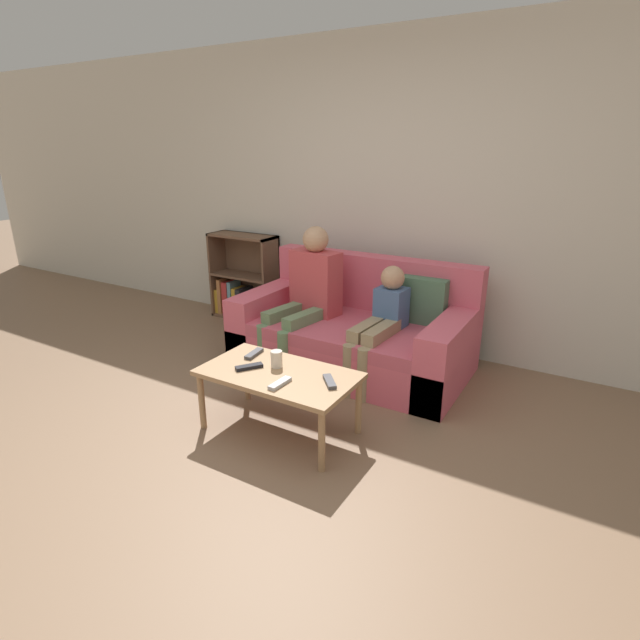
% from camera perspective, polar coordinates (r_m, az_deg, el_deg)
% --- Properties ---
extents(ground_plane, '(22.00, 22.00, 0.00)m').
position_cam_1_polar(ground_plane, '(2.94, -11.72, -16.85)').
color(ground_plane, '#84664C').
extents(wall_back, '(12.00, 0.06, 2.60)m').
position_cam_1_polar(wall_back, '(4.40, 8.41, 13.74)').
color(wall_back, beige).
rests_on(wall_back, ground_plane).
extents(couch, '(1.82, 0.98, 0.85)m').
position_cam_1_polar(couch, '(4.05, 4.06, -1.56)').
color(couch, '#DB5B70').
rests_on(couch, ground_plane).
extents(bookshelf, '(0.71, 0.28, 0.87)m').
position_cam_1_polar(bookshelf, '(5.23, -8.52, 3.72)').
color(bookshelf, brown).
rests_on(bookshelf, ground_plane).
extents(coffee_table, '(0.96, 0.53, 0.41)m').
position_cam_1_polar(coffee_table, '(3.10, -4.75, -6.66)').
color(coffee_table, '#A87F56').
rests_on(coffee_table, ground_plane).
extents(person_adult, '(0.46, 0.71, 1.11)m').
position_cam_1_polar(person_adult, '(4.04, -1.23, 3.80)').
color(person_adult, '#66845B').
rests_on(person_adult, ground_plane).
extents(person_child, '(0.26, 0.67, 0.87)m').
position_cam_1_polar(person_child, '(3.73, 7.00, 0.06)').
color(person_child, '#9E8966').
rests_on(person_child, ground_plane).
extents(cup_near, '(0.07, 0.07, 0.11)m').
position_cam_1_polar(cup_near, '(3.13, -4.99, -4.45)').
color(cup_near, silver).
rests_on(cup_near, coffee_table).
extents(tv_remote_0, '(0.14, 0.17, 0.02)m').
position_cam_1_polar(tv_remote_0, '(3.14, -8.10, -5.31)').
color(tv_remote_0, black).
rests_on(tv_remote_0, coffee_table).
extents(tv_remote_1, '(0.06, 0.17, 0.02)m').
position_cam_1_polar(tv_remote_1, '(2.91, -4.60, -7.22)').
color(tv_remote_1, '#B7B7BC').
rests_on(tv_remote_1, coffee_table).
extents(tv_remote_2, '(0.15, 0.16, 0.02)m').
position_cam_1_polar(tv_remote_2, '(2.93, 1.10, -7.04)').
color(tv_remote_2, '#47474C').
rests_on(tv_remote_2, coffee_table).
extents(tv_remote_3, '(0.07, 0.17, 0.02)m').
position_cam_1_polar(tv_remote_3, '(3.32, -7.55, -3.83)').
color(tv_remote_3, '#47474C').
rests_on(tv_remote_3, coffee_table).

